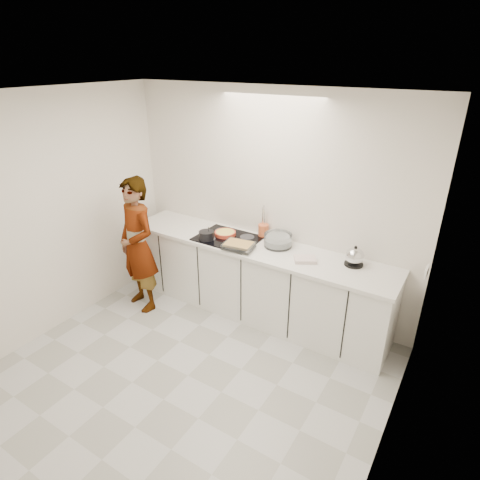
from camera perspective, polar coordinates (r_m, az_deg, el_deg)
The scene contains 16 objects.
floor at distance 4.20m, azimuth -7.42°, elevation -18.58°, with size 3.60×3.20×0.00m, color silver.
ceiling at distance 3.08m, azimuth -10.21°, elevation 19.39°, with size 3.60×3.20×0.00m, color white.
wall_back at distance 4.66m, azimuth 4.12°, elevation 5.07°, with size 3.60×0.00×2.60m, color white.
wall_left at distance 4.74m, azimuth -25.56°, elevation 2.93°, with size 0.00×3.20×2.60m, color white.
wall_right at distance 2.81m, azimuth 21.84°, elevation -11.41°, with size 0.02×3.20×2.60m.
base_cabinets at distance 4.78m, azimuth 1.98°, elevation -5.85°, with size 3.20×0.58×0.87m, color white.
countertop at distance 4.56m, azimuth 2.06°, elevation -0.93°, with size 3.24×0.64×0.04m, color white.
hob at distance 4.70m, azimuth -1.74°, elevation 0.26°, with size 0.72×0.54×0.01m, color black.
tart_dish at distance 4.76m, azimuth -2.12°, elevation 0.98°, with size 0.32×0.32×0.04m.
saucepan at distance 4.66m, azimuth -4.80°, elevation 0.68°, with size 0.22×0.22×0.17m.
baking_dish at distance 4.43m, azimuth -0.20°, elevation -0.77°, with size 0.36×0.28×0.06m.
mixing_bowl at distance 4.52m, azimuth 5.42°, elevation -0.09°, with size 0.40×0.40×0.15m.
tea_towel at distance 4.25m, azimuth 9.25°, elevation -2.73°, with size 0.22×0.16×0.04m, color white.
kettle at distance 4.24m, azimuth 15.98°, elevation -2.34°, with size 0.23×0.23×0.22m.
utensil_crock at distance 4.74m, azimuth 3.34°, elevation 1.35°, with size 0.12×0.12×0.15m, color #D56032.
cook at distance 4.88m, azimuth -14.35°, elevation -0.78°, with size 0.60×0.40×1.65m, color white.
Camera 1 is at (2.04, -2.29, 2.87)m, focal length 30.00 mm.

